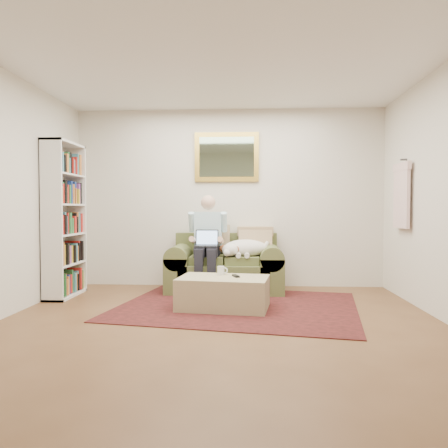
# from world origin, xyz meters

# --- Properties ---
(room_shell) EXTENTS (4.51, 5.00, 2.61)m
(room_shell) POSITION_xyz_m (0.00, 0.35, 1.30)
(room_shell) COLOR brown
(room_shell) RESTS_ON ground
(rug) EXTENTS (3.03, 2.59, 0.01)m
(rug) POSITION_xyz_m (0.16, 1.12, 0.01)
(rug) COLOR black
(rug) RESTS_ON room_shell
(sofa) EXTENTS (1.58, 0.80, 0.95)m
(sofa) POSITION_xyz_m (-0.03, 2.06, 0.27)
(sofa) COLOR brown
(sofa) RESTS_ON room_shell
(seated_man) EXTENTS (0.52, 0.74, 1.33)m
(seated_man) POSITION_xyz_m (-0.27, 1.92, 0.66)
(seated_man) COLOR #8CCDD8
(seated_man) RESTS_ON sofa
(laptop) EXTENTS (0.31, 0.24, 0.22)m
(laptop) POSITION_xyz_m (-0.27, 1.86, 0.70)
(laptop) COLOR black
(laptop) RESTS_ON seated_man
(sleeping_dog) EXTENTS (0.65, 0.41, 0.24)m
(sleeping_dog) POSITION_xyz_m (0.25, 1.99, 0.60)
(sleeping_dog) COLOR white
(sleeping_dog) RESTS_ON sofa
(ottoman) EXTENTS (1.08, 0.76, 0.36)m
(ottoman) POSITION_xyz_m (0.01, 0.98, 0.18)
(ottoman) COLOR #CEBE89
(ottoman) RESTS_ON room_shell
(coffee_mug) EXTENTS (0.08, 0.08, 0.10)m
(coffee_mug) POSITION_xyz_m (-0.03, 1.16, 0.41)
(coffee_mug) COLOR white
(coffee_mug) RESTS_ON ottoman
(tv_remote) EXTENTS (0.10, 0.16, 0.02)m
(tv_remote) POSITION_xyz_m (0.15, 1.01, 0.37)
(tv_remote) COLOR black
(tv_remote) RESTS_ON ottoman
(bookshelf) EXTENTS (0.28, 0.80, 2.00)m
(bookshelf) POSITION_xyz_m (-2.10, 1.60, 1.00)
(bookshelf) COLOR white
(bookshelf) RESTS_ON room_shell
(wall_mirror) EXTENTS (0.94, 0.04, 0.72)m
(wall_mirror) POSITION_xyz_m (-0.03, 2.47, 1.90)
(wall_mirror) COLOR gold
(wall_mirror) RESTS_ON room_shell
(hanging_shirt) EXTENTS (0.06, 0.52, 0.90)m
(hanging_shirt) POSITION_xyz_m (2.19, 1.60, 1.35)
(hanging_shirt) COLOR #FBD3CF
(hanging_shirt) RESTS_ON room_shell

